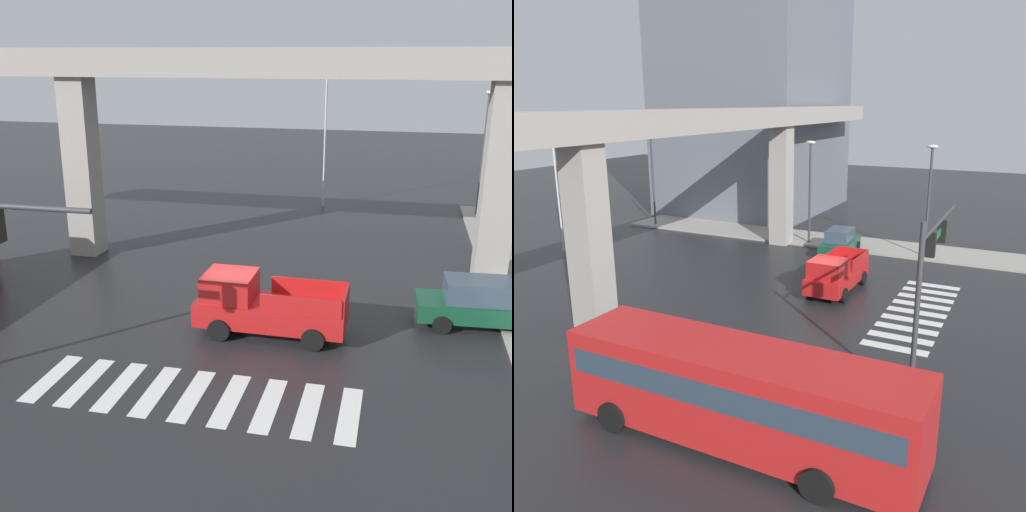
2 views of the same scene
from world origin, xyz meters
TOP-DOWN VIEW (x-y plane):
  - ground_plane at (0.00, 0.00)m, footprint 120.00×120.00m
  - crosswalk_stripes at (-0.00, -5.15)m, footprint 9.35×2.80m
  - elevated_overpass at (0.00, 6.37)m, footprint 49.14×1.87m
  - pickup_truck at (1.02, -0.65)m, footprint 5.12×2.12m
  - sedan_dark_green at (8.27, 1.64)m, footprint 4.40×2.16m
  - street_lamp_far_north at (9.86, 18.07)m, footprint 0.44×0.70m
  - flagpole at (0.73, 18.63)m, footprint 1.16×0.12m

SIDE VIEW (x-z plane):
  - ground_plane at x=0.00m, z-range 0.00..0.00m
  - crosswalk_stripes at x=0.00m, z-range 0.00..0.01m
  - sedan_dark_green at x=8.27m, z-range -0.01..1.71m
  - pickup_truck at x=1.02m, z-range -0.05..2.03m
  - street_lamp_far_north at x=9.86m, z-range 0.94..8.18m
  - flagpole at x=0.73m, z-range 0.77..9.95m
  - elevated_overpass at x=0.00m, z-range 3.16..12.59m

